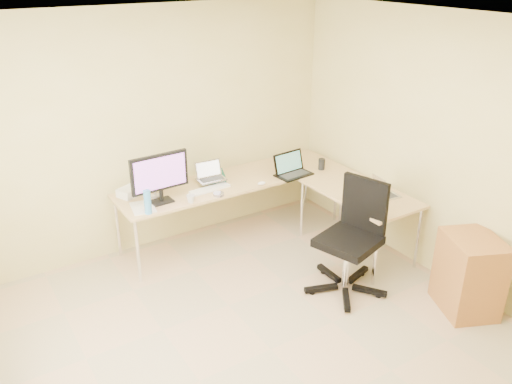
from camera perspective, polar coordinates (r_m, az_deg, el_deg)
floor at (r=4.61m, az=1.63°, el=-16.68°), size 4.50×4.50×0.00m
ceiling at (r=3.51m, az=2.14°, el=17.40°), size 4.50×4.50×0.00m
wall_back at (r=5.75m, az=-10.90°, el=6.41°), size 4.50×0.00×4.50m
wall_right at (r=5.27m, az=21.15°, el=3.53°), size 0.00×4.50×4.50m
desk_main at (r=6.05m, az=-2.41°, el=-1.80°), size 2.65×0.70×0.73m
desk_return at (r=5.86m, az=10.88°, el=-3.15°), size 0.70×1.30×0.73m
monitor at (r=5.33m, az=-10.37°, el=1.46°), size 0.62×0.22×0.52m
book_stack at (r=5.93m, az=-4.62°, el=1.74°), size 0.34×0.39×0.05m
laptop_center at (r=5.72m, az=-4.90°, el=2.24°), size 0.32×0.25×0.20m
laptop_black at (r=5.97m, az=4.14°, el=2.96°), size 0.43×0.34×0.26m
keyboard at (r=5.64m, az=-5.01°, el=0.34°), size 0.46×0.17×0.02m
mouse at (r=5.75m, az=0.61°, el=0.96°), size 0.11×0.09×0.03m
mug at (r=5.36m, az=-7.08°, el=-0.74°), size 0.11×0.11×0.08m
cd_stack at (r=5.50m, az=-4.07°, el=-0.25°), size 0.14×0.14×0.03m
water_bottle at (r=5.17m, az=-11.67°, el=-1.06°), size 0.08×0.08×0.24m
papers at (r=5.35m, az=-12.16°, el=-1.63°), size 0.27×0.35×0.01m
white_box at (r=5.63m, az=-13.47°, el=0.05°), size 0.29×0.26×0.09m
desk_fan at (r=5.50m, az=-10.96°, el=0.92°), size 0.31×0.31×0.30m
black_cup at (r=6.20m, az=7.12°, el=3.01°), size 0.08×0.08×0.13m
laptop_return at (r=5.62m, az=14.02°, el=0.47°), size 0.31×0.26×0.19m
office_chair at (r=5.11m, az=9.93°, el=-5.68°), size 0.84×0.84×1.12m
cabinet at (r=5.22m, az=22.07°, el=-8.35°), size 0.63×0.68×0.76m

